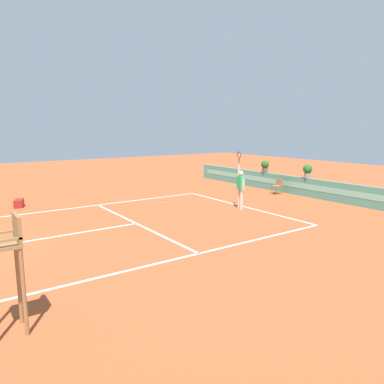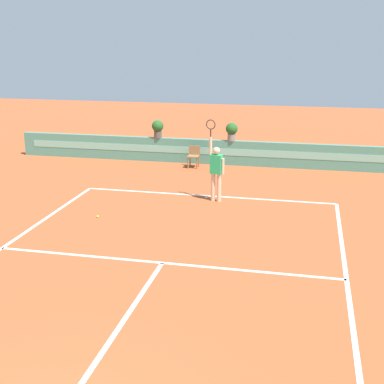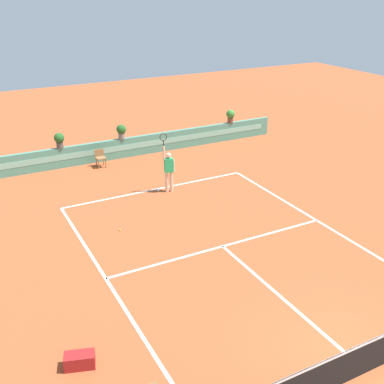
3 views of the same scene
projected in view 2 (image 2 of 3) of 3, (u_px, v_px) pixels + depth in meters
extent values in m
plane|color=#A84C28|center=(158.00, 270.00, 11.89)|extent=(60.00, 60.00, 0.00)
cube|color=white|center=(207.00, 196.00, 17.40)|extent=(8.22, 0.10, 0.01)
cube|color=white|center=(162.00, 263.00, 12.26)|extent=(8.22, 0.10, 0.01)
cube|color=white|center=(113.00, 336.00, 9.27)|extent=(0.10, 6.40, 0.01)
cube|color=white|center=(348.00, 289.00, 10.98)|extent=(0.10, 11.89, 0.01)
cube|color=white|center=(207.00, 197.00, 17.31)|extent=(0.10, 0.20, 0.01)
cube|color=#4C8E7A|center=(228.00, 153.00, 21.48)|extent=(18.00, 0.20, 1.00)
cube|color=#7ABCA8|center=(228.00, 152.00, 21.37)|extent=(17.10, 0.01, 0.28)
cylinder|color=olive|center=(188.00, 163.00, 20.94)|extent=(0.05, 0.05, 0.45)
cylinder|color=olive|center=(197.00, 163.00, 20.87)|extent=(0.05, 0.05, 0.45)
cylinder|color=olive|center=(190.00, 161.00, 21.27)|extent=(0.05, 0.05, 0.45)
cylinder|color=olive|center=(199.00, 161.00, 21.20)|extent=(0.05, 0.05, 0.45)
cube|color=olive|center=(193.00, 156.00, 21.00)|extent=(0.44, 0.44, 0.04)
cube|color=olive|center=(194.00, 150.00, 21.13)|extent=(0.44, 0.04, 0.36)
cylinder|color=beige|center=(219.00, 188.00, 16.72)|extent=(0.14, 0.14, 0.90)
cylinder|color=beige|center=(213.00, 187.00, 16.79)|extent=(0.14, 0.14, 0.90)
cube|color=#28B266|center=(216.00, 164.00, 16.54)|extent=(0.40, 0.29, 0.60)
sphere|color=beige|center=(216.00, 151.00, 16.42)|extent=(0.22, 0.22, 0.22)
cylinder|color=beige|center=(211.00, 146.00, 16.46)|extent=(0.09, 0.09, 0.55)
cylinder|color=black|center=(211.00, 133.00, 16.35)|extent=(0.04, 0.04, 0.24)
torus|color=#262626|center=(211.00, 125.00, 16.27)|extent=(0.31, 0.09, 0.31)
cylinder|color=beige|center=(223.00, 166.00, 16.47)|extent=(0.09, 0.09, 0.50)
sphere|color=#CCE033|center=(98.00, 216.00, 15.32)|extent=(0.07, 0.07, 0.07)
cylinder|color=gray|center=(232.00, 137.00, 21.27)|extent=(0.32, 0.32, 0.28)
sphere|color=#235B23|center=(232.00, 129.00, 21.18)|extent=(0.48, 0.48, 0.48)
cylinder|color=#514C47|center=(158.00, 134.00, 21.91)|extent=(0.32, 0.32, 0.28)
sphere|color=#235B23|center=(158.00, 126.00, 21.81)|extent=(0.48, 0.48, 0.48)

